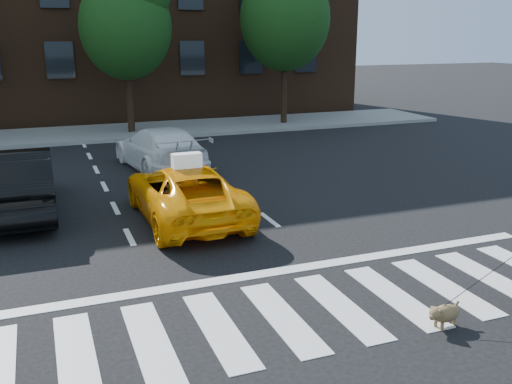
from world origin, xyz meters
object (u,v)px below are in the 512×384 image
at_px(tree_right, 286,7).
at_px(dog, 444,314).
at_px(tree_mid, 126,15).
at_px(black_sedan, 16,182).
at_px(taxi, 186,192).
at_px(white_suv, 160,148).

distance_m(tree_right, dog, 19.57).
distance_m(tree_mid, black_sedan, 11.63).
distance_m(black_sedan, dog, 10.03).
height_order(tree_mid, dog, tree_mid).
height_order(taxi, dog, taxi).
relative_size(black_sedan, white_suv, 1.02).
distance_m(tree_mid, dog, 18.76).
relative_size(taxi, dog, 7.05).
bearing_deg(dog, tree_right, 59.13).
height_order(tree_mid, tree_right, tree_right).
distance_m(tree_right, black_sedan, 15.76).
relative_size(white_suv, dog, 7.19).
xyz_separation_m(tree_mid, dog, (1.54, -18.11, -4.63)).
distance_m(taxi, white_suv, 5.13).
distance_m(tree_right, taxi, 14.85).
bearing_deg(tree_right, white_suv, -137.03).
bearing_deg(tree_right, taxi, -123.07).
relative_size(black_sedan, dog, 7.35).
distance_m(tree_mid, tree_right, 7.01).
xyz_separation_m(tree_mid, white_suv, (-0.21, -6.72, -4.18)).
height_order(taxi, white_suv, white_suv).
distance_m(tree_mid, white_suv, 7.91).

